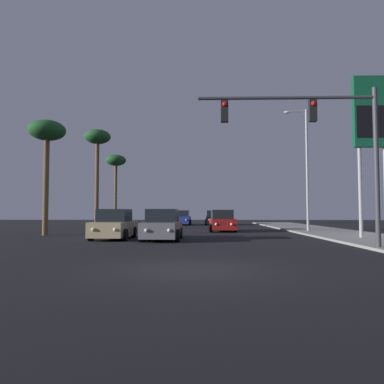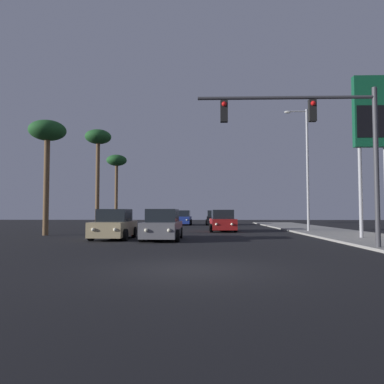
# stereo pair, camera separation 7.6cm
# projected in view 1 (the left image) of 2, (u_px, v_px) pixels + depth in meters

# --- Properties ---
(ground_plane) EXTENTS (120.00, 120.00, 0.00)m
(ground_plane) POSITION_uv_depth(u_px,v_px,m) (192.00, 269.00, 9.98)
(ground_plane) COLOR black
(sidewalk_right) EXTENTS (5.00, 60.00, 0.12)m
(sidewalk_right) POSITION_uv_depth(u_px,v_px,m) (377.00, 240.00, 19.73)
(sidewalk_right) COLOR gray
(sidewalk_right) RESTS_ON ground
(car_red) EXTENTS (2.04, 4.34, 1.68)m
(car_red) POSITION_uv_depth(u_px,v_px,m) (222.00, 222.00, 29.17)
(car_red) COLOR maroon
(car_red) RESTS_ON ground
(car_white) EXTENTS (2.04, 4.32, 1.68)m
(car_white) POSITION_uv_depth(u_px,v_px,m) (158.00, 218.00, 43.40)
(car_white) COLOR silver
(car_white) RESTS_ON ground
(car_grey) EXTENTS (2.04, 4.34, 1.68)m
(car_grey) POSITION_uv_depth(u_px,v_px,m) (162.00, 226.00, 20.28)
(car_grey) COLOR slate
(car_grey) RESTS_ON ground
(car_black) EXTENTS (2.04, 4.32, 1.68)m
(car_black) POSITION_uv_depth(u_px,v_px,m) (214.00, 218.00, 43.12)
(car_black) COLOR black
(car_black) RESTS_ON ground
(car_blue) EXTENTS (2.04, 4.33, 1.68)m
(car_blue) POSITION_uv_depth(u_px,v_px,m) (182.00, 218.00, 43.05)
(car_blue) COLOR navy
(car_blue) RESTS_ON ground
(car_tan) EXTENTS (2.04, 4.33, 1.68)m
(car_tan) POSITION_uv_depth(u_px,v_px,m) (114.00, 225.00, 21.01)
(car_tan) COLOR tan
(car_tan) RESTS_ON ground
(traffic_light_mast) EXTENTS (7.33, 0.36, 6.50)m
(traffic_light_mast) POSITION_uv_depth(u_px,v_px,m) (324.00, 133.00, 15.26)
(traffic_light_mast) COLOR #38383D
(traffic_light_mast) RESTS_ON sidewalk_right
(street_lamp) EXTENTS (1.74, 0.24, 9.00)m
(street_lamp) POSITION_uv_depth(u_px,v_px,m) (305.00, 163.00, 27.52)
(street_lamp) COLOR #99999E
(street_lamp) RESTS_ON sidewalk_right
(gas_station_sign) EXTENTS (2.00, 0.42, 9.00)m
(gas_station_sign) POSITION_uv_depth(u_px,v_px,m) (371.00, 121.00, 20.87)
(gas_station_sign) COLOR #99999E
(gas_station_sign) RESTS_ON sidewalk_right
(palm_tree_far) EXTENTS (2.40, 2.40, 8.32)m
(palm_tree_far) POSITION_uv_depth(u_px,v_px,m) (116.00, 164.00, 44.55)
(palm_tree_far) COLOR brown
(palm_tree_far) RESTS_ON ground
(palm_tree_mid) EXTENTS (2.40, 2.40, 9.14)m
(palm_tree_mid) POSITION_uv_depth(u_px,v_px,m) (97.00, 142.00, 34.59)
(palm_tree_mid) COLOR brown
(palm_tree_mid) RESTS_ON ground
(palm_tree_near) EXTENTS (2.40, 2.40, 7.54)m
(palm_tree_near) POSITION_uv_depth(u_px,v_px,m) (47.00, 136.00, 24.55)
(palm_tree_near) COLOR brown
(palm_tree_near) RESTS_ON ground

